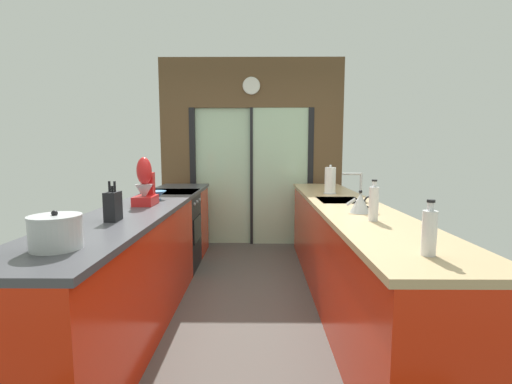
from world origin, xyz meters
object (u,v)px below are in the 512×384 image
object	(u,v)px
soap_bottle_near	(429,232)
kettle	(360,203)
knife_block	(113,206)
oven_range	(173,230)
stock_pot	(56,232)
stand_mixer	(145,187)
paper_towel_roll	(330,181)
soap_bottle_far	(374,203)
mixing_bowl	(156,195)

from	to	relation	value
soap_bottle_near	kettle	bearing A→B (deg)	89.91
knife_block	soap_bottle_near	xyz separation A→B (m)	(1.78, -0.80, 0.01)
oven_range	stock_pot	xyz separation A→B (m)	(0.02, -2.44, 0.55)
stand_mixer	stock_pot	xyz separation A→B (m)	(-0.00, -1.42, -0.08)
stand_mixer	paper_towel_roll	size ratio (longest dim) A/B	1.31
kettle	soap_bottle_far	bearing A→B (deg)	-90.31
stock_pot	paper_towel_roll	bearing A→B (deg)	51.42
stand_mixer	soap_bottle_near	size ratio (longest dim) A/B	1.61
oven_range	soap_bottle_near	distance (m)	3.16
stand_mixer	kettle	distance (m)	1.82
kettle	knife_block	bearing A→B (deg)	-169.33
mixing_bowl	knife_block	bearing A→B (deg)	-90.00
stock_pot	kettle	size ratio (longest dim) A/B	1.06
kettle	soap_bottle_near	xyz separation A→B (m)	(-0.00, -1.14, 0.04)
knife_block	soap_bottle_far	world-z (taller)	soap_bottle_far
mixing_bowl	paper_towel_roll	xyz separation A→B (m)	(1.78, 0.49, 0.10)
soap_bottle_near	mixing_bowl	bearing A→B (deg)	134.07
oven_range	stand_mixer	size ratio (longest dim) A/B	2.19
stand_mixer	mixing_bowl	bearing A→B (deg)	90.00
knife_block	soap_bottle_far	xyz separation A→B (m)	(1.78, 0.01, 0.02)
kettle	soap_bottle_far	distance (m)	0.33
stand_mixer	kettle	bearing A→B (deg)	-11.94
stock_pot	paper_towel_roll	world-z (taller)	paper_towel_roll
soap_bottle_near	oven_range	bearing A→B (deg)	125.32
mixing_bowl	kettle	xyz separation A→B (m)	(1.78, -0.70, 0.03)
mixing_bowl	paper_towel_roll	world-z (taller)	paper_towel_roll
kettle	soap_bottle_near	distance (m)	1.14
kettle	stand_mixer	bearing A→B (deg)	168.06
kettle	oven_range	bearing A→B (deg)	142.09
kettle	paper_towel_roll	world-z (taller)	paper_towel_roll
mixing_bowl	kettle	bearing A→B (deg)	-21.54
mixing_bowl	stand_mixer	size ratio (longest dim) A/B	0.47
soap_bottle_near	soap_bottle_far	bearing A→B (deg)	90.00
knife_block	soap_bottle_far	bearing A→B (deg)	0.38
paper_towel_roll	stand_mixer	bearing A→B (deg)	-155.36
kettle	soap_bottle_near	bearing A→B (deg)	-90.09
oven_range	soap_bottle_far	distance (m)	2.56
paper_towel_roll	soap_bottle_near	bearing A→B (deg)	-90.00
stock_pot	soap_bottle_near	distance (m)	1.78
stock_pot	paper_towel_roll	size ratio (longest dim) A/B	0.77
oven_range	paper_towel_roll	xyz separation A→B (m)	(1.80, -0.21, 0.61)
oven_range	kettle	size ratio (longest dim) A/B	3.94
knife_block	stock_pot	xyz separation A→B (m)	(0.00, -0.70, -0.02)
mixing_bowl	soap_bottle_near	world-z (taller)	soap_bottle_near
stand_mixer	soap_bottle_far	bearing A→B (deg)	-21.48
kettle	soap_bottle_near	world-z (taller)	soap_bottle_near
soap_bottle_near	soap_bottle_far	distance (m)	0.81
mixing_bowl	oven_range	bearing A→B (deg)	91.51
soap_bottle_far	paper_towel_roll	world-z (taller)	paper_towel_roll
knife_block	paper_towel_roll	world-z (taller)	paper_towel_roll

